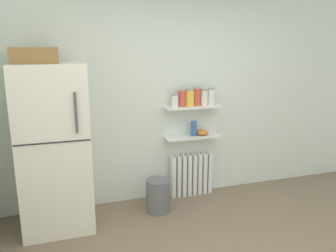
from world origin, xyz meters
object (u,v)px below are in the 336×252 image
object	(u,v)px
storage_jar_3	(197,97)
trash_bin	(158,195)
storage_jar_2	(190,98)
storage_jar_1	(182,98)
storage_jar_4	(204,97)
shelf_bowl	(203,132)
radiator	(191,175)
storage_jar_5	(211,97)
refrigerator	(54,145)
storage_jar_0	(175,100)
vase	(194,128)

from	to	relation	value
storage_jar_3	trash_bin	size ratio (longest dim) A/B	0.59
storage_jar_2	trash_bin	bearing A→B (deg)	-150.48
trash_bin	storage_jar_1	bearing A→B (deg)	35.11
storage_jar_4	trash_bin	distance (m)	1.35
storage_jar_2	shelf_bowl	world-z (taller)	storage_jar_2
radiator	shelf_bowl	size ratio (longest dim) A/B	3.54
storage_jar_3	storage_jar_4	size ratio (longest dim) A/B	1.13
storage_jar_3	trash_bin	world-z (taller)	storage_jar_3
storage_jar_2	storage_jar_5	world-z (taller)	storage_jar_5
refrigerator	shelf_bowl	distance (m)	1.84
storage_jar_2	storage_jar_4	size ratio (longest dim) A/B	1.03
refrigerator	storage_jar_1	size ratio (longest dim) A/B	8.84
storage_jar_3	storage_jar_4	bearing A→B (deg)	0.00
storage_jar_5	shelf_bowl	world-z (taller)	storage_jar_5
storage_jar_0	vase	world-z (taller)	storage_jar_0
radiator	storage_jar_5	bearing A→B (deg)	-6.98
storage_jar_1	vase	size ratio (longest dim) A/B	1.15
storage_jar_2	storage_jar_4	xyz separation A→B (m)	(0.20, 0.00, -0.00)
storage_jar_5	trash_bin	distance (m)	1.41
vase	storage_jar_4	bearing A→B (deg)	0.00
storage_jar_4	vase	world-z (taller)	storage_jar_4
storage_jar_0	storage_jar_4	size ratio (longest dim) A/B	0.78
storage_jar_4	storage_jar_2	bearing A→B (deg)	-180.00
storage_jar_2	shelf_bowl	bearing A→B (deg)	0.00
shelf_bowl	vase	bearing A→B (deg)	180.00
storage_jar_1	storage_jar_5	size ratio (longest dim) A/B	1.00
refrigerator	storage_jar_1	world-z (taller)	refrigerator
shelf_bowl	trash_bin	size ratio (longest dim) A/B	0.40
radiator	storage_jar_3	bearing A→B (deg)	-31.47
refrigerator	storage_jar_3	bearing A→B (deg)	7.99
storage_jar_2	storage_jar_5	distance (m)	0.29
trash_bin	storage_jar_0	bearing A→B (deg)	42.83
storage_jar_0	storage_jar_4	distance (m)	0.39
storage_jar_1	storage_jar_0	bearing A→B (deg)	180.00
storage_jar_3	trash_bin	xyz separation A→B (m)	(-0.60, -0.29, -1.13)
storage_jar_3	vase	bearing A→B (deg)	180.00
shelf_bowl	refrigerator	bearing A→B (deg)	-172.39
storage_jar_2	storage_jar_5	bearing A→B (deg)	0.00
storage_jar_5	vase	distance (m)	0.46
vase	trash_bin	distance (m)	0.96
storage_jar_2	vase	size ratio (longest dim) A/B	1.12
storage_jar_1	shelf_bowl	size ratio (longest dim) A/B	1.37
radiator	storage_jar_2	bearing A→B (deg)	-148.53
trash_bin	shelf_bowl	bearing A→B (deg)	22.47
storage_jar_5	refrigerator	bearing A→B (deg)	-172.81
radiator	storage_jar_5	distance (m)	1.07
storage_jar_1	refrigerator	bearing A→B (deg)	-171.01
storage_jar_4	radiator	bearing A→B (deg)	168.47
storage_jar_5	vase	size ratio (longest dim) A/B	1.14
refrigerator	storage_jar_5	bearing A→B (deg)	7.19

